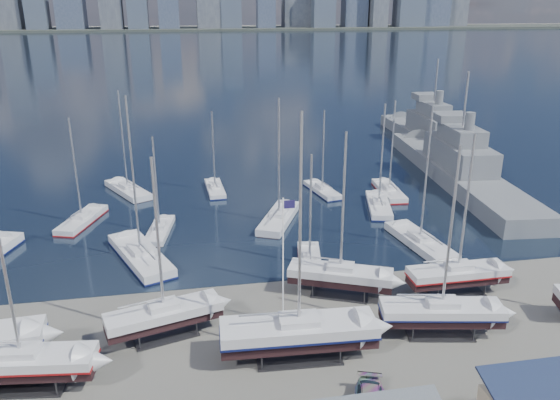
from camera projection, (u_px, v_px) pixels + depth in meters
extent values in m
plane|color=#605E59|center=(291.00, 341.00, 43.93)|extent=(1400.00, 1400.00, 0.00)
cube|color=#172336|center=(191.00, 49.00, 331.07)|extent=(1400.00, 600.00, 0.40)
cube|color=#2D332D|center=(184.00, 29.00, 571.43)|extent=(1400.00, 80.00, 2.20)
cube|color=#475166|center=(71.00, 9.00, 544.89)|extent=(26.03, 30.49, 37.14)
cube|color=#475166|center=(168.00, 0.00, 551.61)|extent=(20.24, 23.80, 54.09)
cube|color=#595E66|center=(209.00, 0.00, 555.42)|extent=(24.62, 19.72, 54.00)
cube|color=#475166|center=(266.00, 6.00, 563.81)|extent=(18.36, 16.25, 43.03)
cube|color=#595E66|center=(296.00, 10.00, 588.60)|extent=(28.49, 22.03, 35.69)
cube|color=#3D4756|center=(323.00, 3.00, 574.12)|extent=(23.34, 17.87, 49.11)
cube|color=#2D2D33|center=(27.00, 386.00, 38.54)|extent=(5.74, 3.15, 0.16)
cube|color=black|center=(23.00, 368.00, 38.03)|extent=(10.16, 3.56, 0.80)
cube|color=#BCBCC1|center=(21.00, 359.00, 37.76)|extent=(10.21, 3.97, 0.80)
cube|color=maroon|center=(22.00, 363.00, 37.88)|extent=(10.32, 4.01, 0.16)
cube|color=#BCBCC1|center=(20.00, 351.00, 37.54)|extent=(2.67, 1.96, 0.50)
cylinder|color=#B2B2B7|center=(4.00, 267.00, 35.35)|extent=(0.22, 0.22, 13.43)
cube|color=#2D2D33|center=(166.00, 336.00, 44.44)|extent=(5.53, 3.65, 0.16)
cube|color=black|center=(165.00, 320.00, 43.94)|extent=(9.50, 4.67, 0.74)
cube|color=#BCBCC1|center=(164.00, 312.00, 43.69)|extent=(9.61, 5.04, 0.74)
cube|color=#BCBCC1|center=(163.00, 305.00, 43.48)|extent=(2.65, 2.13, 0.50)
cylinder|color=#B2B2B7|center=(158.00, 236.00, 41.45)|extent=(0.22, 0.22, 12.49)
cube|color=#2D2D33|center=(298.00, 356.00, 41.85)|extent=(6.62, 3.28, 0.16)
cube|color=black|center=(299.00, 339.00, 41.31)|extent=(11.92, 3.37, 0.94)
cube|color=#BCBCC1|center=(299.00, 328.00, 40.99)|extent=(11.94, 3.86, 0.94)
cube|color=#0D1445|center=(299.00, 333.00, 41.14)|extent=(12.06, 3.90, 0.19)
cube|color=#BCBCC1|center=(299.00, 319.00, 40.74)|extent=(3.04, 2.12, 0.50)
cylinder|color=#B2B2B7|center=(300.00, 224.00, 38.14)|extent=(0.22, 0.22, 15.92)
cube|color=#2D2D33|center=(339.00, 294.00, 50.81)|extent=(5.73, 4.27, 0.16)
cube|color=black|center=(340.00, 280.00, 50.30)|extent=(9.59, 5.86, 0.76)
cube|color=#BCBCC1|center=(340.00, 272.00, 50.05)|extent=(9.75, 6.22, 0.76)
cube|color=#BCBCC1|center=(341.00, 266.00, 49.83)|extent=(2.81, 2.41, 0.50)
cylinder|color=#B2B2B7|center=(343.00, 203.00, 47.75)|extent=(0.22, 0.22, 12.80)
cube|color=#2D2D33|center=(439.00, 333.00, 44.78)|extent=(5.72, 3.39, 0.16)
cube|color=black|center=(441.00, 317.00, 44.27)|extent=(10.01, 4.05, 0.78)
cube|color=#BCBCC1|center=(442.00, 309.00, 44.01)|extent=(10.09, 4.45, 0.78)
cube|color=#0D1445|center=(441.00, 313.00, 44.13)|extent=(10.19, 4.50, 0.16)
cube|color=#BCBCC1|center=(443.00, 302.00, 43.79)|extent=(2.69, 2.05, 0.50)
cylinder|color=#B2B2B7|center=(451.00, 229.00, 41.65)|extent=(0.22, 0.22, 13.17)
cube|color=#2D2D33|center=(456.00, 293.00, 51.05)|extent=(5.14, 2.39, 0.16)
cube|color=black|center=(457.00, 279.00, 50.55)|extent=(9.32, 2.30, 0.74)
cube|color=#BCBCC1|center=(458.00, 271.00, 50.29)|extent=(9.33, 2.69, 0.74)
cube|color=maroon|center=(458.00, 275.00, 50.41)|extent=(9.42, 2.72, 0.15)
cube|color=#BCBCC1|center=(459.00, 265.00, 50.08)|extent=(2.34, 1.59, 0.50)
cylinder|color=#B2B2B7|center=(467.00, 204.00, 48.04)|extent=(0.22, 0.22, 12.56)
cube|color=black|center=(83.00, 225.00, 67.55)|extent=(5.01, 9.36, 0.73)
cube|color=#BCBCC1|center=(82.00, 220.00, 67.30)|extent=(5.37, 9.48, 0.73)
cube|color=maroon|center=(82.00, 222.00, 67.41)|extent=(5.42, 9.58, 0.15)
cube|color=#BCBCC1|center=(81.00, 215.00, 67.09)|extent=(2.19, 2.66, 0.50)
cylinder|color=#B2B2B7|center=(75.00, 169.00, 65.09)|extent=(0.22, 0.22, 12.35)
cube|color=black|center=(128.00, 195.00, 78.29)|extent=(6.93, 10.12, 0.81)
cube|color=#BCBCC1|center=(128.00, 190.00, 78.02)|extent=(7.31, 10.32, 0.81)
cube|color=#BCBCC1|center=(127.00, 185.00, 77.80)|extent=(2.71, 3.05, 0.50)
cylinder|color=#B2B2B7|center=(123.00, 140.00, 75.56)|extent=(0.22, 0.22, 13.74)
cube|color=black|center=(141.00, 263.00, 57.80)|extent=(7.21, 12.24, 0.96)
cube|color=#BCBCC1|center=(141.00, 255.00, 57.48)|extent=(7.68, 12.43, 0.96)
cube|color=#0D1445|center=(141.00, 259.00, 57.63)|extent=(7.76, 12.56, 0.19)
cube|color=#BCBCC1|center=(140.00, 249.00, 57.23)|extent=(3.01, 3.55, 0.50)
cylinder|color=#B2B2B7|center=(133.00, 177.00, 54.56)|extent=(0.22, 0.22, 16.27)
cube|color=black|center=(160.00, 235.00, 64.54)|extent=(3.23, 8.32, 0.65)
cube|color=#BCBCC1|center=(160.00, 230.00, 64.32)|extent=(3.57, 8.37, 0.65)
cube|color=#BCBCC1|center=(159.00, 226.00, 64.12)|extent=(1.68, 2.22, 0.50)
cylinder|color=#B2B2B7|center=(156.00, 183.00, 62.35)|extent=(0.22, 0.22, 10.95)
cube|color=black|center=(215.00, 193.00, 79.01)|extent=(2.29, 8.13, 0.64)
cube|color=#BCBCC1|center=(215.00, 189.00, 78.79)|extent=(2.63, 8.15, 0.64)
cube|color=#0D1445|center=(215.00, 190.00, 78.89)|extent=(2.66, 8.23, 0.13)
cube|color=#BCBCC1|center=(215.00, 185.00, 78.60)|extent=(1.45, 2.07, 0.50)
cylinder|color=#B2B2B7|center=(213.00, 150.00, 76.84)|extent=(0.22, 0.22, 10.87)
cube|color=black|center=(309.00, 266.00, 56.86)|extent=(3.43, 8.41, 0.66)
cube|color=#BCBCC1|center=(309.00, 261.00, 56.64)|extent=(3.77, 8.48, 0.66)
cube|color=maroon|center=(309.00, 263.00, 56.74)|extent=(3.80, 8.56, 0.13)
cube|color=#BCBCC1|center=(310.00, 256.00, 56.44)|extent=(1.73, 2.27, 0.50)
cylinder|color=#B2B2B7|center=(311.00, 208.00, 54.66)|extent=(0.22, 0.22, 11.06)
cube|color=black|center=(279.00, 224.00, 67.94)|extent=(6.76, 10.75, 0.85)
cube|color=#BCBCC1|center=(279.00, 218.00, 67.65)|extent=(7.16, 10.94, 0.85)
cube|color=#BCBCC1|center=(279.00, 213.00, 67.42)|extent=(2.74, 3.17, 0.50)
cylinder|color=#B2B2B7|center=(279.00, 158.00, 65.07)|extent=(0.22, 0.22, 14.40)
cube|color=black|center=(322.00, 194.00, 78.46)|extent=(3.55, 8.49, 0.66)
cube|color=#BCBCC1|center=(322.00, 190.00, 78.24)|extent=(3.89, 8.55, 0.66)
cube|color=#0D1445|center=(322.00, 192.00, 78.34)|extent=(3.93, 8.64, 0.13)
cube|color=#BCBCC1|center=(322.00, 186.00, 78.04)|extent=(1.77, 2.30, 0.50)
cylinder|color=#B2B2B7|center=(323.00, 150.00, 76.24)|extent=(0.22, 0.22, 11.15)
cube|color=black|center=(419.00, 248.00, 61.26)|extent=(4.12, 11.12, 0.87)
cube|color=#BCBCC1|center=(420.00, 241.00, 60.96)|extent=(4.57, 11.19, 0.87)
cube|color=#BCBCC1|center=(421.00, 236.00, 60.73)|extent=(2.20, 2.95, 0.50)
cylinder|color=#B2B2B7|center=(426.00, 175.00, 58.33)|extent=(0.22, 0.22, 14.66)
cube|color=black|center=(378.00, 210.00, 72.36)|extent=(4.59, 9.91, 0.77)
cube|color=#BCBCC1|center=(379.00, 205.00, 72.10)|extent=(4.98, 10.01, 0.77)
cube|color=#0D1445|center=(379.00, 208.00, 72.22)|extent=(5.03, 10.11, 0.15)
cube|color=#BCBCC1|center=(379.00, 201.00, 71.89)|extent=(2.16, 2.74, 0.50)
cylinder|color=#B2B2B7|center=(382.00, 155.00, 69.77)|extent=(0.22, 0.22, 13.02)
cube|color=black|center=(389.00, 195.00, 78.01)|extent=(2.83, 9.37, 0.74)
cube|color=#BCBCC1|center=(389.00, 191.00, 77.76)|extent=(3.22, 9.40, 0.74)
cube|color=maroon|center=(389.00, 193.00, 77.88)|extent=(3.25, 9.49, 0.15)
cube|color=#BCBCC1|center=(389.00, 186.00, 77.56)|extent=(1.71, 2.41, 0.50)
cylinder|color=#B2B2B7|center=(392.00, 145.00, 75.53)|extent=(0.22, 0.22, 12.47)
cube|color=#585C61|center=(457.00, 178.00, 83.63)|extent=(10.97, 45.05, 4.01)
cube|color=#585C61|center=(459.00, 154.00, 82.34)|extent=(7.04, 16.05, 3.60)
cube|color=#585C61|center=(462.00, 134.00, 81.33)|extent=(5.04, 9.26, 2.40)
cube|color=#585C61|center=(451.00, 117.00, 84.93)|extent=(5.36, 4.88, 1.20)
cylinder|color=#B2B2B7|center=(466.00, 99.00, 79.57)|extent=(0.30, 0.30, 8.00)
cube|color=#585C61|center=(430.00, 143.00, 104.90)|extent=(6.86, 39.32, 3.53)
cube|color=#585C61|center=(432.00, 125.00, 103.70)|extent=(5.23, 13.80, 3.60)
cube|color=#585C61|center=(434.00, 109.00, 102.68)|extent=(3.88, 7.90, 2.40)
cube|color=#585C61|center=(426.00, 97.00, 105.75)|extent=(4.45, 3.99, 1.20)
cylinder|color=#B2B2B7|center=(436.00, 81.00, 100.92)|extent=(0.30, 0.30, 8.00)
cylinder|color=white|center=(283.00, 263.00, 44.38)|extent=(0.12, 0.12, 11.33)
cube|color=#1B1543|center=(289.00, 204.00, 42.73)|extent=(0.94, 0.05, 0.66)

